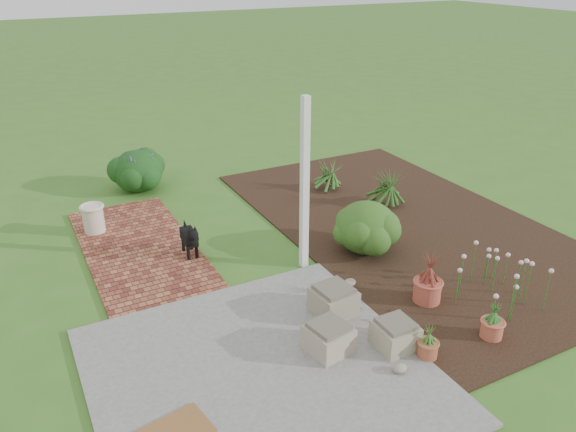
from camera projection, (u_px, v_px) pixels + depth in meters
name	position (u px, v px, depth m)	size (l,w,h in m)	color
ground	(289.00, 274.00, 8.00)	(80.00, 80.00, 0.00)	#396921
concrete_patio	(261.00, 374.00, 6.06)	(3.50, 3.50, 0.04)	slate
brick_path	(139.00, 247.00, 8.68)	(1.60, 3.50, 0.04)	#5A261C
garden_bed	(406.00, 224.00, 9.44)	(4.00, 7.00, 0.03)	black
veranda_post	(305.00, 186.00, 7.67)	(0.10, 0.10, 2.50)	white
stone_trough_near	(328.00, 339.00, 6.32)	(0.45, 0.45, 0.30)	gray
stone_trough_mid	(395.00, 336.00, 6.39)	(0.44, 0.44, 0.29)	gray
stone_trough_far	(333.00, 301.00, 7.00)	(0.48, 0.48, 0.32)	#79735C
black_dog	(190.00, 237.00, 8.27)	(0.20, 0.61, 0.52)	black
cream_ceramic_urn	(93.00, 219.00, 9.04)	(0.33, 0.33, 0.44)	beige
evergreen_shrub	(366.00, 226.00, 8.42)	(0.94, 0.94, 0.80)	#13380D
agapanthus_clump_back	(387.00, 185.00, 9.95)	(0.89, 0.89, 0.80)	#113515
agapanthus_clump_front	(328.00, 173.00, 10.66)	(0.77, 0.77, 0.68)	#114119
pink_flower_patch	(494.00, 278.00, 7.15)	(1.12, 1.12, 0.72)	#113D0F
terracotta_pot_bronze	(427.00, 291.00, 7.26)	(0.36, 0.36, 0.29)	#AE4D3B
terracotta_pot_small_left	(492.00, 329.00, 6.59)	(0.26, 0.26, 0.22)	#B4553D
terracotta_pot_small_right	(427.00, 349.00, 6.27)	(0.23, 0.23, 0.19)	#994F34
purple_flowering_bush	(138.00, 170.00, 10.70)	(0.95, 0.95, 0.80)	black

